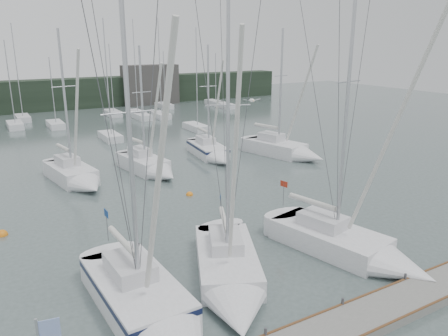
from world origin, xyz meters
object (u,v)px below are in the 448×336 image
at_px(sailboat_mid_d, 213,153).
at_px(buoy_b, 190,195).
at_px(sailboat_mid_b, 78,178).
at_px(sailboat_near_right, 360,250).
at_px(sailboat_near_left, 152,313).
at_px(sailboat_mid_c, 151,167).
at_px(sailboat_mid_e, 288,151).
at_px(buoy_c, 2,235).
at_px(sailboat_near_center, 231,281).

distance_m(sailboat_mid_d, buoy_b, 10.69).
bearing_deg(sailboat_mid_b, sailboat_near_right, -72.79).
xyz_separation_m(sailboat_near_left, sailboat_mid_c, (7.63, 19.96, -0.02)).
relative_size(sailboat_mid_d, sailboat_mid_e, 0.88).
distance_m(sailboat_mid_d, buoy_c, 21.42).
relative_size(sailboat_near_center, sailboat_near_right, 0.92).
height_order(sailboat_near_left, buoy_b, sailboat_near_left).
relative_size(buoy_b, buoy_c, 0.79).
bearing_deg(buoy_b, sailboat_mid_e, 20.88).
xyz_separation_m(sailboat_mid_c, sailboat_mid_e, (13.86, -1.47, 0.04)).
bearing_deg(sailboat_mid_b, sailboat_near_left, -103.19).
height_order(sailboat_near_right, sailboat_mid_e, sailboat_near_right).
height_order(sailboat_mid_b, sailboat_mid_e, sailboat_mid_e).
relative_size(sailboat_mid_d, buoy_b, 21.56).
bearing_deg(sailboat_near_left, sailboat_mid_e, 38.33).
height_order(sailboat_near_center, buoy_c, sailboat_near_center).
xyz_separation_m(sailboat_mid_b, buoy_c, (-6.07, -7.43, -0.60)).
xyz_separation_m(sailboat_near_right, buoy_b, (-3.36, 13.66, -0.57)).
height_order(sailboat_mid_c, buoy_b, sailboat_mid_c).
bearing_deg(sailboat_mid_c, sailboat_near_left, -119.50).
bearing_deg(buoy_b, buoy_c, -176.62).
bearing_deg(sailboat_mid_d, sailboat_mid_b, -166.04).
height_order(sailboat_near_center, sailboat_mid_b, sailboat_near_center).
bearing_deg(sailboat_mid_c, sailboat_mid_d, 5.77).
xyz_separation_m(sailboat_mid_d, buoy_b, (-6.60, -8.39, -0.57)).
relative_size(sailboat_mid_b, sailboat_mid_e, 0.98).
relative_size(sailboat_near_right, sailboat_mid_b, 1.21).
xyz_separation_m(sailboat_mid_e, buoy_b, (-13.36, -5.10, -0.64)).
xyz_separation_m(buoy_b, buoy_c, (-12.77, -0.75, 0.00)).
bearing_deg(sailboat_near_center, sailboat_near_left, -147.26).
distance_m(sailboat_near_left, sailboat_near_center, 4.15).
relative_size(sailboat_near_right, sailboat_mid_c, 1.35).
height_order(sailboat_near_left, sailboat_near_right, sailboat_near_right).
height_order(sailboat_mid_d, buoy_c, sailboat_mid_d).
height_order(sailboat_near_center, buoy_b, sailboat_near_center).
bearing_deg(sailboat_mid_c, sailboat_mid_e, -14.65).
xyz_separation_m(sailboat_mid_b, sailboat_mid_e, (20.05, -1.58, 0.03)).
bearing_deg(sailboat_near_left, sailboat_near_center, 6.08).
bearing_deg(sailboat_mid_c, buoy_c, -157.73).
xyz_separation_m(sailboat_near_center, sailboat_near_right, (7.38, -0.89, 0.06)).
height_order(sailboat_mid_b, buoy_c, sailboat_mid_b).
bearing_deg(sailboat_near_left, sailboat_near_right, -3.76).
distance_m(sailboat_mid_c, sailboat_mid_d, 7.33).
bearing_deg(buoy_c, sailboat_near_center, -53.97).
height_order(sailboat_near_center, sailboat_mid_c, sailboat_near_center).
height_order(sailboat_mid_d, sailboat_mid_e, sailboat_mid_e).
relative_size(sailboat_mid_b, sailboat_mid_d, 1.11).
bearing_deg(sailboat_near_right, buoy_b, 91.09).
bearing_deg(sailboat_near_left, sailboat_mid_b, 83.54).
xyz_separation_m(sailboat_mid_c, sailboat_mid_d, (7.10, 1.82, -0.02)).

